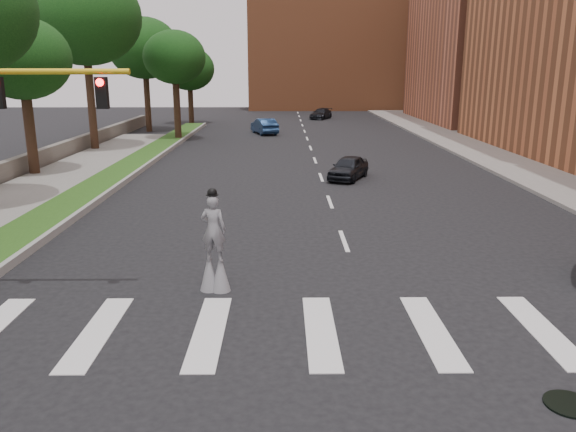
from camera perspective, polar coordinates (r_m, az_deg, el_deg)
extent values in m
plane|color=black|center=(12.51, 9.70, -13.44)|extent=(160.00, 160.00, 0.00)
cube|color=#214814|center=(32.73, -17.19, 3.96)|extent=(2.00, 60.00, 0.25)
cube|color=gray|center=(32.44, -15.41, 4.02)|extent=(0.20, 60.00, 0.28)
cube|color=slate|center=(39.15, 21.51, 5.21)|extent=(5.00, 90.00, 0.18)
cube|color=#5E5850|center=(36.43, -24.71, 4.98)|extent=(0.50, 56.00, 1.10)
cylinder|color=black|center=(11.78, 26.70, -16.71)|extent=(0.90, 0.90, 0.04)
cube|color=#B25F41|center=(69.32, 20.79, 17.22)|extent=(16.00, 22.00, 20.00)
cube|color=#AC5D36|center=(89.27, 4.87, 16.66)|extent=(26.00, 14.00, 18.00)
cylinder|color=gold|center=(15.18, -25.56, 13.10)|extent=(5.20, 0.14, 0.14)
cube|color=black|center=(14.52, -18.37, 11.78)|extent=(0.28, 0.18, 0.75)
cylinder|color=#FF0C0C|center=(14.41, -18.58, 12.74)|extent=(0.18, 0.06, 0.18)
cylinder|color=black|center=(15.40, -6.85, -6.10)|extent=(0.07, 0.07, 0.83)
cylinder|color=black|center=(15.50, -7.99, -6.01)|extent=(0.07, 0.07, 0.83)
cone|color=slate|center=(15.37, -6.86, -5.74)|extent=(0.52, 0.52, 1.04)
cone|color=slate|center=(15.46, -8.00, -5.65)|extent=(0.52, 0.52, 1.04)
imported|color=slate|center=(15.03, -7.59, -1.29)|extent=(0.74, 0.56, 1.84)
sphere|color=black|center=(14.79, -7.72, 2.35)|extent=(0.26, 0.26, 0.26)
cylinder|color=black|center=(14.80, -7.71, 2.16)|extent=(0.34, 0.34, 0.02)
cube|color=yellow|center=(15.03, -7.49, 0.70)|extent=(0.22, 0.05, 0.10)
imported|color=black|center=(31.01, 6.16, 4.91)|extent=(2.87, 3.99, 1.26)
imported|color=navy|center=(52.85, -2.43, 9.11)|extent=(2.83, 4.66, 1.45)
imported|color=black|center=(69.06, 3.37, 10.32)|extent=(3.29, 4.61, 1.24)
cylinder|color=black|center=(34.53, -24.73, 7.90)|extent=(0.56, 0.56, 5.13)
ellipsoid|color=black|center=(34.38, -25.44, 14.27)|extent=(5.18, 5.18, 4.41)
cylinder|color=black|center=(43.89, -19.38, 11.11)|extent=(0.56, 0.56, 7.46)
ellipsoid|color=black|center=(43.98, -20.05, 18.54)|extent=(7.95, 7.95, 6.76)
cylinder|color=black|center=(56.43, -14.10, 11.41)|extent=(0.56, 0.56, 6.09)
ellipsoid|color=black|center=(56.39, -14.41, 16.19)|extent=(6.66, 6.66, 5.66)
cylinder|color=black|center=(48.63, -11.21, 10.78)|extent=(0.56, 0.56, 5.53)
ellipsoid|color=black|center=(48.55, -11.46, 15.54)|extent=(5.10, 5.10, 4.33)
cylinder|color=black|center=(63.53, -9.85, 11.25)|extent=(0.56, 0.56, 4.54)
ellipsoid|color=black|center=(63.43, -10.00, 14.52)|extent=(5.42, 5.42, 4.61)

